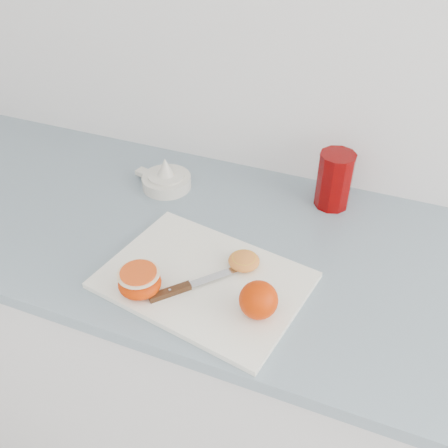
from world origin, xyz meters
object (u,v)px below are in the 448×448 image
counter (219,360)px  citrus_juicer (166,179)px  half_orange (140,282)px  red_tumbler (334,182)px  cutting_board (204,280)px

counter → citrus_juicer: bearing=145.7°
half_orange → citrus_juicer: 0.37m
counter → red_tumbler: size_ratio=16.84×
cutting_board → half_orange: size_ratio=4.69×
cutting_board → red_tumbler: (0.18, 0.35, 0.06)m
cutting_board → citrus_juicer: size_ratio=2.48×
cutting_board → half_orange: half_orange is taller
citrus_juicer → counter: bearing=-34.3°
half_orange → citrus_juicer: (-0.13, 0.35, -0.01)m
red_tumbler → citrus_juicer: bearing=-168.8°
cutting_board → citrus_juicer: bearing=128.9°
red_tumbler → cutting_board: bearing=-116.4°
counter → half_orange: size_ratio=28.16×
counter → citrus_juicer: 0.52m
counter → red_tumbler: bearing=45.4°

